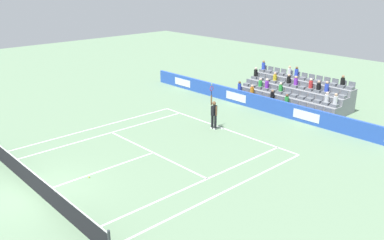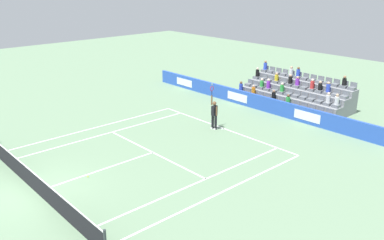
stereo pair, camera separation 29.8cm
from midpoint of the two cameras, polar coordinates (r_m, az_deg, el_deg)
ground_plane at (r=19.47m, az=-20.45°, el=-9.36°), size 80.00×80.00×0.00m
line_baseline at (r=25.61m, az=4.75°, el=-1.17°), size 10.97×0.10×0.01m
line_service at (r=22.20m, az=-5.08°, el=-4.50°), size 8.23×0.10×0.01m
line_centre_service at (r=20.63m, az=-12.22°, el=-6.83°), size 0.10×6.40×0.01m
line_singles_sideline_left at (r=25.17m, az=-11.58°, el=-1.89°), size 0.10×11.89×0.01m
line_singles_sideline_right at (r=19.09m, az=1.39°, el=-8.61°), size 0.10×11.89×0.01m
line_doubles_sideline_left at (r=26.29m, az=-13.12°, el=-1.07°), size 0.10×11.89×0.01m
line_doubles_sideline_right at (r=18.25m, az=4.39°, el=-10.08°), size 0.10×11.89×0.01m
line_centre_mark at (r=25.54m, az=4.60°, el=-1.23°), size 0.10×0.20×0.01m
sponsor_barrier at (r=28.83m, az=11.14°, el=1.98°), size 23.85×0.22×1.05m
tennis_net at (r=19.25m, az=-20.62°, el=-8.07°), size 11.97×0.10×1.07m
tennis_player at (r=25.17m, az=3.44°, el=0.88°), size 0.53×0.38×2.85m
stadium_stand at (r=31.11m, az=14.43°, el=3.33°), size 8.06×3.80×2.60m
loose_tennis_ball at (r=20.08m, az=-13.86°, el=-7.63°), size 0.07×0.07×0.07m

